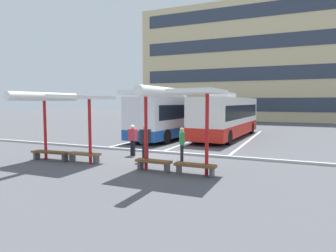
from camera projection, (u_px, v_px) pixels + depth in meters
ground_plane at (149, 157)px, 15.39m from camera, size 160.00×160.00×0.00m
terminal_building at (254, 65)px, 48.57m from camera, size 33.61×13.63×20.22m
coach_bus_0 at (180, 116)px, 24.39m from camera, size 3.51×12.65×3.50m
coach_bus_1 at (227, 117)px, 23.34m from camera, size 3.11×11.03×3.48m
lane_stripe_0 at (158, 135)px, 24.98m from camera, size 0.16×14.00×0.01m
lane_stripe_1 at (201, 138)px, 23.48m from camera, size 0.16×14.00×0.01m
lane_stripe_2 at (249, 140)px, 21.98m from camera, size 0.16×14.00×0.01m
waiting_shelter_0 at (62, 98)px, 13.68m from camera, size 3.70×4.46×3.22m
bench_0 at (50, 153)px, 14.36m from camera, size 2.01×0.56×0.45m
bench_1 at (84, 155)px, 13.88m from camera, size 1.65×0.50×0.45m
waiting_shelter_1 at (173, 95)px, 11.46m from camera, size 3.61×4.28×3.35m
bench_2 at (154, 163)px, 12.18m from camera, size 1.55×0.48×0.45m
bench_3 at (195, 167)px, 11.42m from camera, size 1.63×0.43×0.45m
platform_kerb at (159, 152)px, 16.49m from camera, size 44.00×0.24×0.12m
waiting_passenger_0 at (182, 142)px, 14.15m from camera, size 0.40×0.51×1.61m
waiting_passenger_1 at (133, 138)px, 15.56m from camera, size 0.50×0.32×1.62m
waiting_passenger_2 at (145, 140)px, 14.06m from camera, size 0.49×0.53×1.76m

